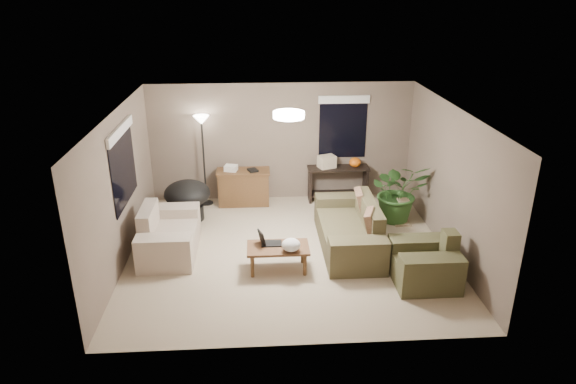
{
  "coord_description": "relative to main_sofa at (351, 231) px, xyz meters",
  "views": [
    {
      "loc": [
        -0.52,
        -7.9,
        4.35
      ],
      "look_at": [
        0.0,
        0.2,
        1.05
      ],
      "focal_mm": 32.0,
      "sensor_mm": 36.0,
      "label": 1
    }
  ],
  "objects": [
    {
      "name": "plastic_bag",
      "position": [
        -1.12,
        -0.88,
        0.23
      ],
      "size": [
        0.31,
        0.28,
        0.21
      ],
      "primitive_type": "ellipsoid",
      "rotation": [
        0.0,
        0.0,
        0.04
      ],
      "color": "white",
      "rests_on": "coffee_table"
    },
    {
      "name": "papasan_chair",
      "position": [
        -3.0,
        1.33,
        0.17
      ],
      "size": [
        1.16,
        1.16,
        0.8
      ],
      "color": "black",
      "rests_on": "ground"
    },
    {
      "name": "loveseat",
      "position": [
        -3.19,
        -0.01,
        0.0
      ],
      "size": [
        0.9,
        1.6,
        0.85
      ],
      "color": "beige",
      "rests_on": "ground"
    },
    {
      "name": "room_shell",
      "position": [
        -1.11,
        -0.15,
        0.96
      ],
      "size": [
        5.5,
        5.5,
        5.5
      ],
      "color": "#C2B190",
      "rests_on": "ground"
    },
    {
      "name": "armchair",
      "position": [
        0.96,
        -1.22,
        0.0
      ],
      "size": [
        0.95,
        1.0,
        0.85
      ],
      "color": "#48472B",
      "rests_on": "ground"
    },
    {
      "name": "coffee_table",
      "position": [
        -1.32,
        -0.73,
        0.06
      ],
      "size": [
        1.0,
        0.55,
        0.42
      ],
      "color": "brown",
      "rests_on": "ground"
    },
    {
      "name": "window_left",
      "position": [
        -3.83,
        0.15,
        1.49
      ],
      "size": [
        0.05,
        1.56,
        1.33
      ],
      "color": "black",
      "rests_on": "room_shell"
    },
    {
      "name": "main_sofa",
      "position": [
        0.0,
        0.0,
        0.0
      ],
      "size": [
        0.95,
        2.2,
        0.85
      ],
      "color": "#46402A",
      "rests_on": "ground"
    },
    {
      "name": "floor_lamp",
      "position": [
        -2.72,
        2.1,
        1.3
      ],
      "size": [
        0.32,
        0.32,
        1.91
      ],
      "color": "black",
      "rests_on": "ground"
    },
    {
      "name": "window_back",
      "position": [
        0.19,
        2.33,
        1.49
      ],
      "size": [
        1.06,
        0.05,
        1.33
      ],
      "color": "black",
      "rests_on": "room_shell"
    },
    {
      "name": "houseplant",
      "position": [
        1.11,
        1.02,
        0.19
      ],
      "size": [
        1.11,
        1.23,
        0.96
      ],
      "primitive_type": "imported",
      "color": "#2D5923",
      "rests_on": "ground"
    },
    {
      "name": "throw_pillows",
      "position": [
        0.26,
        -0.0,
        0.36
      ],
      "size": [
        0.37,
        1.38,
        0.47
      ],
      "color": "#8C7251",
      "rests_on": "main_sofa"
    },
    {
      "name": "console_table",
      "position": [
        0.09,
        2.12,
        0.14
      ],
      "size": [
        1.3,
        0.4,
        0.75
      ],
      "color": "black",
      "rests_on": "ground"
    },
    {
      "name": "ceiling_fixture",
      "position": [
        -1.11,
        -0.15,
        2.15
      ],
      "size": [
        0.5,
        0.5,
        0.1
      ],
      "primitive_type": "cylinder",
      "color": "white",
      "rests_on": "room_shell"
    },
    {
      "name": "pumpkin",
      "position": [
        0.44,
        2.12,
        0.56
      ],
      "size": [
        0.29,
        0.29,
        0.2
      ],
      "primitive_type": "ellipsoid",
      "rotation": [
        0.0,
        0.0,
        -0.23
      ],
      "color": "orange",
      "rests_on": "console_table"
    },
    {
      "name": "laptop",
      "position": [
        -1.49,
        -0.63,
        0.19
      ],
      "size": [
        0.4,
        0.24,
        0.24
      ],
      "color": "black",
      "rests_on": "coffee_table"
    },
    {
      "name": "cardboard_box",
      "position": [
        -0.16,
        2.12,
        0.58
      ],
      "size": [
        0.41,
        0.36,
        0.26
      ],
      "primitive_type": "cube",
      "rotation": [
        0.0,
        0.0,
        0.37
      ],
      "color": "beige",
      "rests_on": "console_table"
    },
    {
      "name": "desk",
      "position": [
        -1.92,
        2.03,
        0.08
      ],
      "size": [
        1.1,
        0.5,
        0.75
      ],
      "color": "brown",
      "rests_on": "ground"
    },
    {
      "name": "desk_papers",
      "position": [
        -2.07,
        2.02,
        0.51
      ],
      "size": [
        0.72,
        0.31,
        0.12
      ],
      "color": "silver",
      "rests_on": "desk"
    },
    {
      "name": "cat_scratching_post",
      "position": [
        1.17,
        0.87,
        -0.08
      ],
      "size": [
        0.32,
        0.32,
        0.5
      ],
      "color": "tan",
      "rests_on": "ground"
    }
  ]
}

